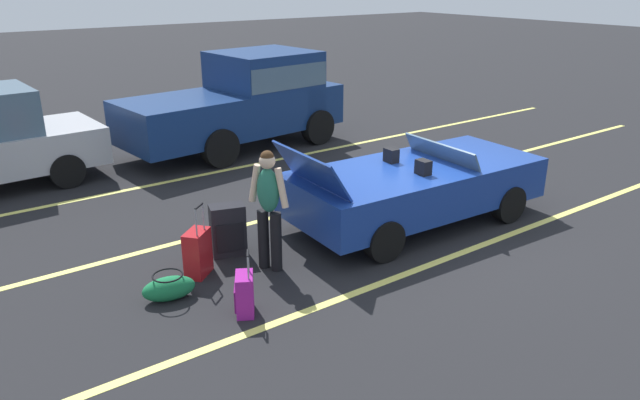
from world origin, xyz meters
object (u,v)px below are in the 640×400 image
at_px(parked_pickup_truck_near, 248,98).
at_px(duffel_bag, 169,288).
at_px(suitcase_small_carryon, 245,294).
at_px(traveler_person, 269,204).
at_px(convertible_car, 425,185).
at_px(suitcase_large_black, 228,230).
at_px(suitcase_medium_bright, 198,253).

bearing_deg(parked_pickup_truck_near, duffel_bag, -133.46).
height_order(duffel_bag, parked_pickup_truck_near, parked_pickup_truck_near).
xyz_separation_m(suitcase_small_carryon, traveler_person, (0.84, 0.80, 0.68)).
relative_size(traveler_person, parked_pickup_truck_near, 0.32).
bearing_deg(convertible_car, suitcase_small_carryon, -164.79).
bearing_deg(suitcase_large_black, parked_pickup_truck_near, 164.32).
xyz_separation_m(duffel_bag, parked_pickup_truck_near, (4.24, 5.51, 0.95)).
bearing_deg(suitcase_large_black, duffel_bag, -42.50).
bearing_deg(traveler_person, suitcase_medium_bright, 129.11).
xyz_separation_m(convertible_car, suitcase_small_carryon, (-3.74, -0.84, -0.34)).
height_order(suitcase_medium_bright, parked_pickup_truck_near, parked_pickup_truck_near).
bearing_deg(parked_pickup_truck_near, suitcase_medium_bright, -131.47).
bearing_deg(convertible_car, duffel_bag, -177.11).
bearing_deg(duffel_bag, parked_pickup_truck_near, 52.45).
xyz_separation_m(suitcase_small_carryon, parked_pickup_truck_near, (3.64, 6.33, 0.85)).
bearing_deg(parked_pickup_truck_near, convertible_car, -94.86).
distance_m(suitcase_medium_bright, duffel_bag, 0.71).
relative_size(suitcase_large_black, parked_pickup_truck_near, 0.14).
bearing_deg(suitcase_medium_bright, suitcase_small_carryon, 140.99).
height_order(suitcase_small_carryon, duffel_bag, suitcase_small_carryon).
distance_m(suitcase_small_carryon, duffel_bag, 1.01).
bearing_deg(suitcase_small_carryon, suitcase_medium_bright, -58.70).
bearing_deg(suitcase_small_carryon, parked_pickup_truck_near, -89.73).
bearing_deg(suitcase_large_black, convertible_car, 94.47).
height_order(duffel_bag, traveler_person, traveler_person).
relative_size(convertible_car, suitcase_large_black, 5.80).
height_order(convertible_car, suitcase_small_carryon, convertible_car).
bearing_deg(traveler_person, suitcase_small_carryon, -162.15).
relative_size(suitcase_large_black, duffel_bag, 1.07).
xyz_separation_m(suitcase_medium_bright, suitcase_small_carryon, (0.02, -1.20, -0.06)).
bearing_deg(convertible_car, suitcase_large_black, 170.34).
relative_size(duffel_bag, parked_pickup_truck_near, 0.13).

